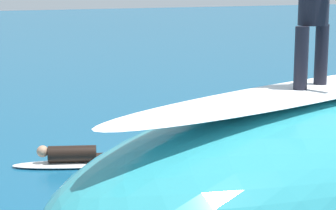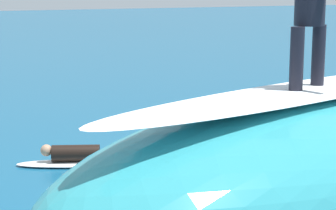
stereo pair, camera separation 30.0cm
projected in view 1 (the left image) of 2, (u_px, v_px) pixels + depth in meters
name	position (u px, v px, depth m)	size (l,w,h in m)	color
ground_plane	(230.00, 177.00, 11.08)	(120.00, 120.00, 0.00)	#145175
wave_crest	(299.00, 174.00, 7.94)	(7.21, 3.13, 1.98)	teal
wave_foam_lip	(302.00, 92.00, 7.74)	(6.13, 1.10, 0.08)	white
surfboard_riding	(310.00, 91.00, 7.85)	(2.12, 0.51, 0.06)	silver
surfer_riding	(314.00, 7.00, 7.66)	(0.81, 1.48, 1.69)	black
surfboard_paddling	(73.00, 164.00, 11.69)	(2.16, 0.51, 0.08)	silver
surfer_paddling	(80.00, 155.00, 11.67)	(1.75, 0.80, 0.32)	black
foam_patch_near	(122.00, 162.00, 11.71)	(0.73, 0.64, 0.14)	white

